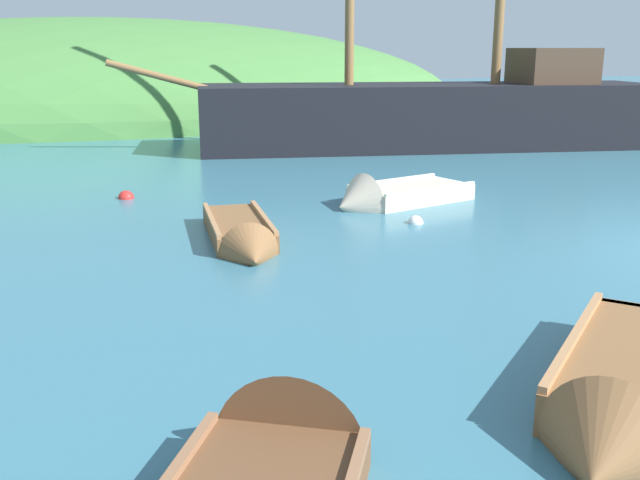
{
  "coord_description": "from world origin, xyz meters",
  "views": [
    {
      "loc": [
        -9.5,
        -7.66,
        3.09
      ],
      "look_at": [
        -5.79,
        2.88,
        0.11
      ],
      "focal_mm": 40.47,
      "sensor_mm": 36.0,
      "label": 1
    }
  ],
  "objects_px": {
    "sailing_ship": "(433,123)",
    "rowboat_outer_left": "(623,396)",
    "buoy_white": "(415,223)",
    "rowboat_near_dock": "(242,239)",
    "buoy_red": "(126,198)",
    "rowboat_outer_right": "(390,199)"
  },
  "relations": [
    {
      "from": "sailing_ship",
      "to": "rowboat_outer_left",
      "type": "xyz_separation_m",
      "value": [
        -6.68,
        -16.11,
        -0.64
      ]
    },
    {
      "from": "rowboat_outer_left",
      "to": "buoy_white",
      "type": "xyz_separation_m",
      "value": [
        1.47,
        6.92,
        -0.14
      ]
    },
    {
      "from": "sailing_ship",
      "to": "rowboat_outer_left",
      "type": "relative_size",
      "value": 5.17
    },
    {
      "from": "rowboat_near_dock",
      "to": "buoy_red",
      "type": "height_order",
      "value": "rowboat_near_dock"
    },
    {
      "from": "rowboat_near_dock",
      "to": "buoy_white",
      "type": "bearing_deg",
      "value": 101.81
    },
    {
      "from": "rowboat_outer_left",
      "to": "buoy_red",
      "type": "relative_size",
      "value": 9.73
    },
    {
      "from": "rowboat_outer_right",
      "to": "buoy_white",
      "type": "xyz_separation_m",
      "value": [
        -0.25,
        -1.65,
        -0.1
      ]
    },
    {
      "from": "rowboat_outer_right",
      "to": "rowboat_near_dock",
      "type": "relative_size",
      "value": 1.03
    },
    {
      "from": "sailing_ship",
      "to": "rowboat_outer_left",
      "type": "height_order",
      "value": "sailing_ship"
    },
    {
      "from": "rowboat_near_dock",
      "to": "buoy_white",
      "type": "xyz_separation_m",
      "value": [
        3.32,
        0.36,
        -0.09
      ]
    },
    {
      "from": "sailing_ship",
      "to": "rowboat_outer_left",
      "type": "distance_m",
      "value": 17.45
    },
    {
      "from": "rowboat_outer_left",
      "to": "buoy_red",
      "type": "height_order",
      "value": "rowboat_outer_left"
    },
    {
      "from": "rowboat_outer_left",
      "to": "buoy_white",
      "type": "height_order",
      "value": "rowboat_outer_left"
    },
    {
      "from": "buoy_white",
      "to": "buoy_red",
      "type": "height_order",
      "value": "buoy_red"
    },
    {
      "from": "sailing_ship",
      "to": "rowboat_outer_right",
      "type": "bearing_deg",
      "value": 67.8
    },
    {
      "from": "rowboat_outer_right",
      "to": "rowboat_near_dock",
      "type": "bearing_deg",
      "value": 14.07
    },
    {
      "from": "rowboat_near_dock",
      "to": "buoy_red",
      "type": "relative_size",
      "value": 9.42
    },
    {
      "from": "buoy_white",
      "to": "buoy_red",
      "type": "bearing_deg",
      "value": 139.64
    },
    {
      "from": "rowboat_outer_right",
      "to": "rowboat_outer_left",
      "type": "height_order",
      "value": "rowboat_outer_right"
    },
    {
      "from": "rowboat_near_dock",
      "to": "sailing_ship",
      "type": "bearing_deg",
      "value": 143.83
    },
    {
      "from": "sailing_ship",
      "to": "buoy_red",
      "type": "relative_size",
      "value": 50.26
    },
    {
      "from": "rowboat_outer_right",
      "to": "buoy_white",
      "type": "relative_size",
      "value": 11.41
    }
  ]
}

